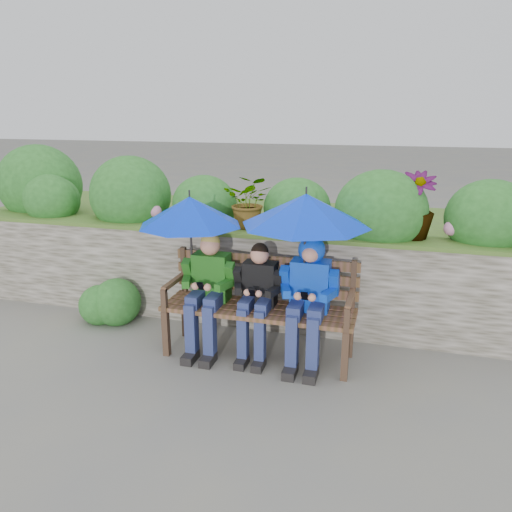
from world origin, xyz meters
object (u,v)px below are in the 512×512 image
(park_bench, at_px, (260,300))
(boy_middle, at_px, (257,294))
(umbrella_left, at_px, (190,211))
(boy_left, at_px, (208,287))
(umbrella_right, at_px, (306,210))
(boy_right, at_px, (309,291))

(park_bench, height_order, boy_middle, boy_middle)
(umbrella_left, bearing_deg, boy_left, -9.98)
(park_bench, distance_m, umbrella_right, 0.97)
(park_bench, distance_m, boy_left, 0.50)
(boy_left, height_order, boy_middle, boy_left)
(boy_right, bearing_deg, park_bench, 170.96)
(boy_right, distance_m, umbrella_right, 0.72)
(boy_middle, xyz_separation_m, umbrella_left, (-0.64, 0.02, 0.73))
(park_bench, relative_size, boy_right, 1.53)
(boy_right, distance_m, umbrella_left, 1.29)
(umbrella_left, xyz_separation_m, umbrella_right, (1.06, 0.01, 0.07))
(park_bench, xyz_separation_m, boy_left, (-0.48, -0.08, 0.11))
(boy_right, relative_size, umbrella_right, 1.04)
(umbrella_right, bearing_deg, boy_left, -177.79)
(boy_middle, height_order, umbrella_right, umbrella_right)
(park_bench, xyz_separation_m, umbrella_left, (-0.65, -0.06, 0.81))
(park_bench, height_order, umbrella_right, umbrella_right)
(boy_right, bearing_deg, umbrella_left, 179.05)
(umbrella_left, relative_size, umbrella_right, 0.86)
(park_bench, xyz_separation_m, umbrella_right, (0.41, -0.05, 0.88))
(boy_left, xyz_separation_m, boy_right, (0.95, 0.01, 0.05))
(boy_middle, distance_m, umbrella_right, 0.90)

